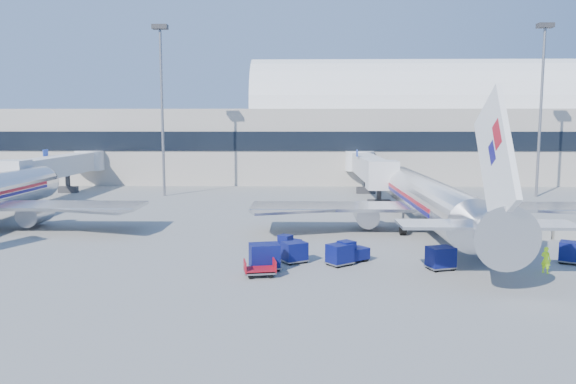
{
  "coord_description": "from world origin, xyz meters",
  "views": [
    {
      "loc": [
        -1.67,
        -45.05,
        9.73
      ],
      "look_at": [
        -2.73,
        6.0,
        3.49
      ],
      "focal_mm": 35.0,
      "sensor_mm": 36.0,
      "label": 1
    }
  ],
  "objects_px": {
    "jetbridge_mid": "(60,166)",
    "barrier_mid": "(571,234)",
    "cart_train_b": "(294,252)",
    "cart_solo_far": "(573,252)",
    "barrier_near": "(532,234)",
    "tug_left": "(288,244)",
    "cart_solo_near": "(441,258)",
    "jetbridge_near": "(368,167)",
    "ramp_worker": "(546,260)",
    "cart_train_a": "(340,254)",
    "airliner_main": "(431,201)",
    "cart_train_c": "(264,256)",
    "mast_west": "(161,85)",
    "tug_right": "(497,251)",
    "tug_lead": "(351,252)",
    "cart_open_red": "(260,271)",
    "mast_east": "(542,85)"
  },
  "relations": [
    {
      "from": "jetbridge_mid",
      "to": "mast_west",
      "type": "xyz_separation_m",
      "value": [
        14.4,
        -0.81,
        10.86
      ]
    },
    {
      "from": "barrier_mid",
      "to": "cart_solo_far",
      "type": "relative_size",
      "value": 1.37
    },
    {
      "from": "mast_east",
      "to": "cart_train_a",
      "type": "height_order",
      "value": "mast_east"
    },
    {
      "from": "cart_solo_near",
      "to": "barrier_mid",
      "type": "bearing_deg",
      "value": 18.84
    },
    {
      "from": "mast_east",
      "to": "cart_train_c",
      "type": "height_order",
      "value": "mast_east"
    },
    {
      "from": "cart_train_a",
      "to": "cart_open_red",
      "type": "bearing_deg",
      "value": 172.49
    },
    {
      "from": "cart_solo_far",
      "to": "cart_train_a",
      "type": "bearing_deg",
      "value": -146.71
    },
    {
      "from": "tug_right",
      "to": "mast_west",
      "type": "bearing_deg",
      "value": -178.8
    },
    {
      "from": "barrier_near",
      "to": "cart_train_b",
      "type": "xyz_separation_m",
      "value": [
        -20.02,
        -8.5,
        0.34
      ]
    },
    {
      "from": "cart_train_a",
      "to": "barrier_mid",
      "type": "bearing_deg",
      "value": -12.4
    },
    {
      "from": "cart_solo_far",
      "to": "ramp_worker",
      "type": "xyz_separation_m",
      "value": [
        -2.94,
        -2.52,
        0.05
      ]
    },
    {
      "from": "jetbridge_near",
      "to": "mast_west",
      "type": "bearing_deg",
      "value": -178.32
    },
    {
      "from": "barrier_mid",
      "to": "cart_train_c",
      "type": "distance_m",
      "value": 27.41
    },
    {
      "from": "airliner_main",
      "to": "mast_east",
      "type": "distance_m",
      "value": 34.51
    },
    {
      "from": "mast_east",
      "to": "barrier_near",
      "type": "distance_m",
      "value": 33.67
    },
    {
      "from": "jetbridge_mid",
      "to": "barrier_mid",
      "type": "distance_m",
      "value": 62.81
    },
    {
      "from": "cart_solo_near",
      "to": "mast_west",
      "type": "bearing_deg",
      "value": 107.91
    },
    {
      "from": "tug_right",
      "to": "cart_train_a",
      "type": "bearing_deg",
      "value": -122.94
    },
    {
      "from": "cart_train_c",
      "to": "cart_solo_near",
      "type": "xyz_separation_m",
      "value": [
        11.78,
        0.36,
        -0.13
      ]
    },
    {
      "from": "jetbridge_mid",
      "to": "cart_solo_far",
      "type": "bearing_deg",
      "value": -35.65
    },
    {
      "from": "mast_east",
      "to": "ramp_worker",
      "type": "distance_m",
      "value": 44.11
    },
    {
      "from": "jetbridge_near",
      "to": "tug_left",
      "type": "height_order",
      "value": "jetbridge_near"
    },
    {
      "from": "jetbridge_mid",
      "to": "cart_train_c",
      "type": "height_order",
      "value": "jetbridge_mid"
    },
    {
      "from": "cart_train_b",
      "to": "cart_solo_far",
      "type": "height_order",
      "value": "cart_solo_far"
    },
    {
      "from": "barrier_near",
      "to": "jetbridge_near",
      "type": "bearing_deg",
      "value": 109.85
    },
    {
      "from": "cart_train_a",
      "to": "cart_solo_far",
      "type": "distance_m",
      "value": 16.31
    },
    {
      "from": "barrier_near",
      "to": "tug_left",
      "type": "relative_size",
      "value": 1.28
    },
    {
      "from": "tug_left",
      "to": "cart_solo_far",
      "type": "relative_size",
      "value": 1.08
    },
    {
      "from": "mast_west",
      "to": "mast_east",
      "type": "distance_m",
      "value": 50.0
    },
    {
      "from": "tug_left",
      "to": "cart_train_a",
      "type": "xyz_separation_m",
      "value": [
        3.65,
        -3.94,
        0.17
      ]
    },
    {
      "from": "barrier_near",
      "to": "cart_train_a",
      "type": "height_order",
      "value": "cart_train_a"
    },
    {
      "from": "cart_train_b",
      "to": "jetbridge_mid",
      "type": "bearing_deg",
      "value": 101.08
    },
    {
      "from": "tug_lead",
      "to": "cart_solo_far",
      "type": "bearing_deg",
      "value": -38.19
    },
    {
      "from": "ramp_worker",
      "to": "jetbridge_mid",
      "type": "bearing_deg",
      "value": 11.86
    },
    {
      "from": "jetbridge_near",
      "to": "ramp_worker",
      "type": "distance_m",
      "value": 40.38
    },
    {
      "from": "tug_lead",
      "to": "cart_train_c",
      "type": "height_order",
      "value": "cart_train_c"
    },
    {
      "from": "jetbridge_mid",
      "to": "tug_right",
      "type": "distance_m",
      "value": 59.35
    },
    {
      "from": "tug_left",
      "to": "cart_solo_far",
      "type": "bearing_deg",
      "value": -66.03
    },
    {
      "from": "jetbridge_mid",
      "to": "cart_solo_far",
      "type": "xyz_separation_m",
      "value": [
        51.8,
        -37.16,
        -3.11
      ]
    },
    {
      "from": "cart_train_c",
      "to": "airliner_main",
      "type": "bearing_deg",
      "value": 29.75
    },
    {
      "from": "airliner_main",
      "to": "cart_train_a",
      "type": "xyz_separation_m",
      "value": [
        -8.89,
        -11.66,
        -2.13
      ]
    },
    {
      "from": "tug_lead",
      "to": "ramp_worker",
      "type": "xyz_separation_m",
      "value": [
        12.5,
        -2.58,
        0.16
      ]
    },
    {
      "from": "tug_right",
      "to": "tug_left",
      "type": "xyz_separation_m",
      "value": [
        -14.98,
        2.3,
        -0.04
      ]
    },
    {
      "from": "airliner_main",
      "to": "jetbridge_near",
      "type": "distance_m",
      "value": 26.43
    },
    {
      "from": "barrier_near",
      "to": "cart_solo_far",
      "type": "bearing_deg",
      "value": -94.1
    },
    {
      "from": "jetbridge_mid",
      "to": "cart_train_a",
      "type": "relative_size",
      "value": 12.91
    },
    {
      "from": "airliner_main",
      "to": "ramp_worker",
      "type": "height_order",
      "value": "airliner_main"
    },
    {
      "from": "cart_solo_near",
      "to": "ramp_worker",
      "type": "distance_m",
      "value": 6.71
    },
    {
      "from": "cart_open_red",
      "to": "tug_right",
      "type": "bearing_deg",
      "value": 4.63
    },
    {
      "from": "jetbridge_near",
      "to": "ramp_worker",
      "type": "relative_size",
      "value": 15.68
    }
  ]
}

